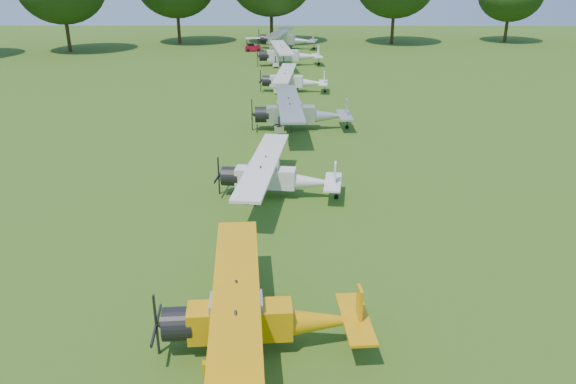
% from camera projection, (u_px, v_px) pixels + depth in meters
% --- Properties ---
extents(ground, '(160.00, 160.00, 0.00)m').
position_uv_depth(ground, '(277.00, 213.00, 24.64)').
color(ground, '#265314').
rests_on(ground, ground).
extents(tree_belt, '(137.36, 130.27, 14.52)m').
position_uv_depth(tree_belt, '(368.00, 23.00, 21.74)').
color(tree_belt, '#312313').
rests_on(tree_belt, ground).
extents(aircraft_2, '(6.07, 9.68, 1.90)m').
position_uv_depth(aircraft_2, '(256.00, 315.00, 15.60)').
color(aircraft_2, orange).
rests_on(aircraft_2, ground).
extents(aircraft_3, '(5.88, 9.34, 1.83)m').
position_uv_depth(aircraft_3, '(275.00, 175.00, 26.06)').
color(aircraft_3, white).
rests_on(aircraft_3, ground).
extents(aircraft_4, '(6.61, 10.53, 2.07)m').
position_uv_depth(aircraft_4, '(298.00, 112.00, 36.63)').
color(aircraft_4, silver).
rests_on(aircraft_4, ground).
extents(aircraft_5, '(5.80, 9.25, 1.82)m').
position_uv_depth(aircraft_5, '(291.00, 79.00, 47.51)').
color(aircraft_5, white).
rests_on(aircraft_5, ground).
extents(aircraft_6, '(7.00, 11.12, 2.18)m').
position_uv_depth(aircraft_6, '(287.00, 54.00, 59.70)').
color(aircraft_6, white).
rests_on(aircraft_6, ground).
extents(aircraft_7, '(7.60, 12.03, 2.36)m').
position_uv_depth(aircraft_7, '(285.00, 38.00, 71.45)').
color(aircraft_7, silver).
rests_on(aircraft_7, ground).
extents(golf_cart, '(2.06, 1.48, 1.60)m').
position_uv_depth(golf_cart, '(252.00, 47.00, 69.95)').
color(golf_cart, '#A20B24').
rests_on(golf_cart, ground).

